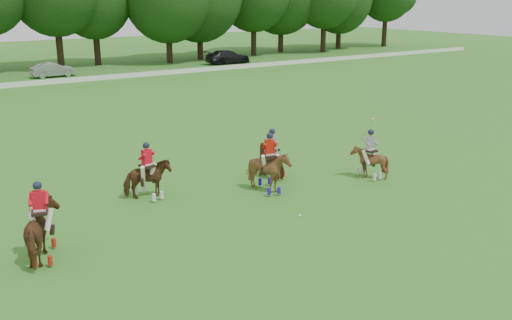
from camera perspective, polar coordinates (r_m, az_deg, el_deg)
ground at (r=18.49m, az=2.76°, el=-8.07°), size 180.00×180.00×0.00m
boundary_rail at (r=52.97m, az=-22.77°, el=6.98°), size 120.00×0.10×0.44m
car_mid at (r=58.20m, az=-19.61°, el=8.49°), size 4.14×1.55×1.35m
car_right at (r=65.76m, az=-2.83°, el=10.27°), size 5.30×2.18×1.53m
polo_red_a at (r=18.07m, az=-20.59°, el=-6.68°), size 1.56×2.25×2.43m
polo_red_b at (r=22.29m, az=-10.75°, el=-1.86°), size 1.76×1.60×2.23m
polo_red_c at (r=22.65m, az=1.35°, el=-1.04°), size 1.80×1.91×2.41m
polo_stripe_a at (r=24.49m, az=1.60°, el=-0.00°), size 1.09×1.78×2.13m
polo_stripe_b at (r=24.80m, az=11.26°, el=-0.11°), size 1.14×1.29×2.69m
polo_ball at (r=20.41m, az=4.39°, el=-5.55°), size 0.09×0.09×0.09m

